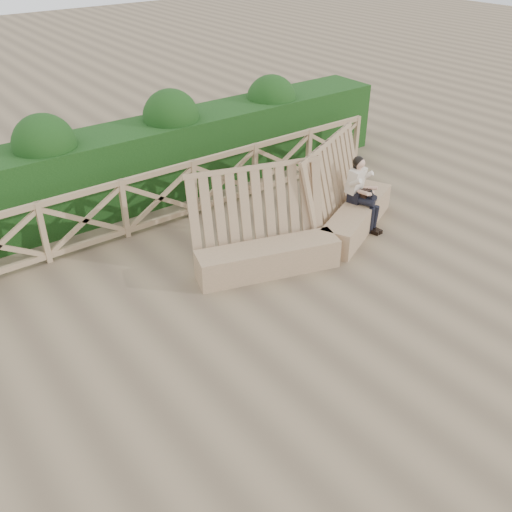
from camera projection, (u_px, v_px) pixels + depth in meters
ground at (281, 317)px, 8.22m from camera, size 60.00×60.00×0.00m
bench at (312, 227)px, 9.69m from camera, size 4.49×1.67×1.62m
woman at (361, 189)px, 10.19m from camera, size 0.43×0.79×1.34m
guardrail at (160, 198)px, 10.31m from camera, size 10.10×0.09×1.10m
hedge at (129, 167)px, 11.03m from camera, size 12.00×1.20×1.50m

